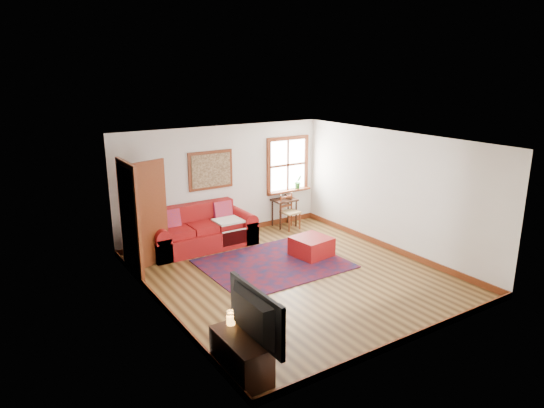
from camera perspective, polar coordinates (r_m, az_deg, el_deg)
ground at (r=9.06m, az=2.47°, el=-8.39°), size 5.50×5.50×0.00m
room_envelope at (r=8.54m, az=2.54°, el=1.82°), size 5.04×5.54×2.52m
window at (r=11.76m, az=2.03°, el=3.96°), size 1.18×0.20×1.38m
doorway at (r=9.29m, az=-15.19°, el=-1.30°), size 0.89×1.08×2.14m
framed_artwork at (r=10.69m, az=-7.21°, el=3.97°), size 1.05×0.07×0.85m
persian_rug at (r=9.54m, az=0.19°, el=-7.04°), size 2.66×2.13×0.02m
red_leather_sofa at (r=10.46m, az=-8.40°, el=-3.45°), size 2.29×0.95×0.90m
red_ottoman at (r=9.91m, az=4.66°, el=-5.03°), size 0.77×0.77×0.40m
side_table at (r=11.64m, az=1.46°, el=-0.01°), size 0.56×0.42×0.68m
ladder_back_chair at (r=11.49m, az=2.02°, el=-0.77°), size 0.42×0.40×0.83m
media_cabinet at (r=6.30m, az=-3.67°, el=-17.38°), size 0.42×0.93×0.51m
television at (r=5.90m, az=-2.91°, el=-13.11°), size 0.15×1.18×0.68m
candle_hurricane at (r=6.41m, az=-4.88°, el=-13.25°), size 0.12×0.12×0.18m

